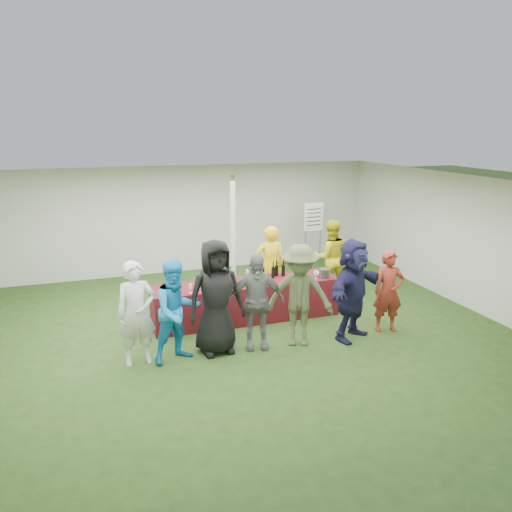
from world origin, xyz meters
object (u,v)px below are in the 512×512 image
object	(u,v)px
customer_5	(353,289)
staff_pourer	(270,266)
customer_1	(177,311)
customer_4	(299,295)
customer_2	(216,297)
staff_back	(330,257)
customer_0	(137,313)
dump_bucket	(324,273)
customer_6	(388,292)
wine_list_sign	(314,222)
customer_3	(256,301)
serving_table	(246,301)

from	to	relation	value
customer_5	staff_pourer	bearing A→B (deg)	81.08
customer_1	customer_4	bearing A→B (deg)	-19.86
customer_2	customer_5	world-z (taller)	customer_2
staff_back	customer_0	xyz separation A→B (m)	(-4.38, -2.03, -0.01)
dump_bucket	customer_0	distance (m)	3.85
customer_5	customer_6	world-z (taller)	customer_5
wine_list_sign	customer_4	distance (m)	4.33
customer_0	customer_1	size ratio (longest dim) A/B	1.01
customer_4	wine_list_sign	bearing A→B (deg)	83.42
dump_bucket	customer_2	distance (m)	2.64
staff_back	customer_3	size ratio (longest dim) A/B	1.02
dump_bucket	customer_1	bearing A→B (deg)	-160.92
customer_4	customer_5	size ratio (longest dim) A/B	0.98
customer_1	customer_0	bearing A→B (deg)	154.45
customer_3	customer_0	bearing A→B (deg)	-170.85
dump_bucket	customer_5	size ratio (longest dim) A/B	0.12
wine_list_sign	customer_5	distance (m)	4.02
serving_table	customer_2	xyz separation A→B (m)	(-0.90, -1.20, 0.58)
customer_4	customer_5	bearing A→B (deg)	18.10
wine_list_sign	customer_6	xyz separation A→B (m)	(-0.28, -3.78, -0.56)
customer_2	customer_3	world-z (taller)	customer_2
wine_list_sign	staff_back	size ratio (longest dim) A/B	1.07
serving_table	customer_6	xyz separation A→B (m)	(2.26, -1.37, 0.38)
customer_4	customer_0	bearing A→B (deg)	-162.09
wine_list_sign	staff_pourer	xyz separation A→B (m)	(-1.84, -1.84, -0.47)
customer_0	customer_3	xyz separation A→B (m)	(1.94, -0.06, -0.01)
customer_2	customer_4	size ratio (longest dim) A/B	1.08
serving_table	staff_pourer	world-z (taller)	staff_pourer
customer_0	dump_bucket	bearing A→B (deg)	11.25
staff_back	customer_6	size ratio (longest dim) A/B	1.12
serving_table	customer_3	world-z (taller)	customer_3
staff_back	customer_1	xyz separation A→B (m)	(-3.77, -2.12, -0.01)
customer_0	customer_2	bearing A→B (deg)	-3.58
customer_1	customer_4	distance (m)	2.06
dump_bucket	customer_1	size ratio (longest dim) A/B	0.13
customer_1	customer_4	size ratio (longest dim) A/B	0.94
wine_list_sign	staff_pourer	world-z (taller)	wine_list_sign
dump_bucket	customer_4	size ratio (longest dim) A/B	0.12
customer_0	customer_4	size ratio (longest dim) A/B	0.94
customer_1	customer_3	distance (m)	1.32
staff_pourer	customer_4	distance (m)	1.97
dump_bucket	customer_0	size ratio (longest dim) A/B	0.13
wine_list_sign	customer_3	world-z (taller)	wine_list_sign
staff_pourer	customer_4	xyz separation A→B (m)	(-0.20, -1.96, 0.03)
serving_table	staff_pourer	distance (m)	1.02
staff_pourer	customer_3	xyz separation A→B (m)	(-0.94, -1.84, -0.03)
serving_table	staff_pourer	size ratio (longest dim) A/B	2.12
dump_bucket	wine_list_sign	bearing A→B (deg)	69.19
staff_back	customer_5	bearing A→B (deg)	81.87
customer_0	customer_2	size ratio (longest dim) A/B	0.87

